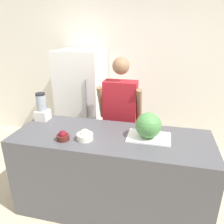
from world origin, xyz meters
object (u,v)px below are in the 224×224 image
object	(u,v)px
blender	(42,108)
bowl_cherries	(63,136)
person	(120,118)
bowl_cream	(85,136)
refrigerator	(83,101)
watermelon	(148,125)

from	to	relation	value
blender	bowl_cherries	bearing A→B (deg)	-42.33
blender	person	bearing A→B (deg)	28.51
bowl_cherries	blender	bearing A→B (deg)	137.67
bowl_cream	blender	size ratio (longest dim) A/B	0.48
refrigerator	blender	xyz separation A→B (m)	(-0.10, -1.09, 0.25)
watermelon	blender	bearing A→B (deg)	171.61
bowl_cream	watermelon	bearing A→B (deg)	15.93
refrigerator	blender	world-z (taller)	refrigerator
person	bowl_cream	size ratio (longest dim) A/B	10.18
refrigerator	bowl_cream	distance (m)	1.57
bowl_cherries	blender	world-z (taller)	blender
person	blender	world-z (taller)	person
refrigerator	bowl_cream	size ratio (longest dim) A/B	10.28
refrigerator	blender	size ratio (longest dim) A/B	4.98
person	refrigerator	bearing A→B (deg)	141.17
refrigerator	bowl_cherries	world-z (taller)	refrigerator
person	bowl_cherries	world-z (taller)	person
bowl_cream	bowl_cherries	bearing A→B (deg)	-165.41
person	bowl_cream	distance (m)	0.87
refrigerator	bowl_cream	xyz separation A→B (m)	(0.57, -1.45, 0.15)
person	bowl_cherries	size ratio (longest dim) A/B	13.09
bowl_cream	blender	distance (m)	0.77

